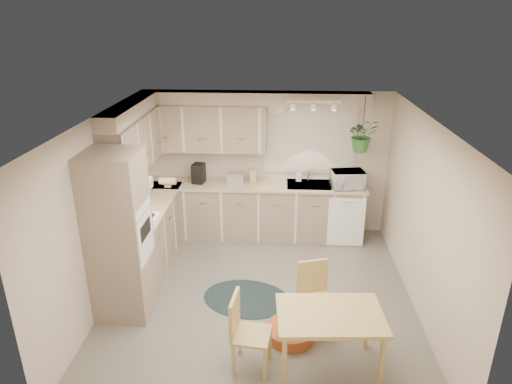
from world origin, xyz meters
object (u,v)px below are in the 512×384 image
(braided_rug, at_px, (246,298))
(microwave, at_px, (348,177))
(chair_back, at_px, (317,299))
(dining_table, at_px, (328,340))
(chair_left, at_px, (252,333))
(pet_bed, at_px, (290,332))

(braided_rug, height_order, microwave, microwave)
(chair_back, xyz_separation_m, microwave, (0.61, 2.32, 0.69))
(dining_table, distance_m, chair_left, 0.81)
(dining_table, relative_size, braided_rug, 0.93)
(chair_left, xyz_separation_m, pet_bed, (0.42, 0.49, -0.36))
(microwave, bearing_deg, braided_rug, -138.87)
(chair_left, relative_size, microwave, 1.70)
(braided_rug, xyz_separation_m, microwave, (1.48, 1.76, 1.11))
(dining_table, bearing_deg, chair_left, -177.45)
(pet_bed, height_order, microwave, microwave)
(chair_back, bearing_deg, chair_left, 25.88)
(dining_table, bearing_deg, chair_back, 97.72)
(chair_back, bearing_deg, braided_rug, -49.36)
(dining_table, height_order, microwave, microwave)
(chair_left, bearing_deg, dining_table, 99.47)
(chair_left, bearing_deg, pet_bed, 146.68)
(dining_table, xyz_separation_m, chair_left, (-0.80, -0.04, 0.09))
(dining_table, distance_m, chair_back, 0.63)
(braided_rug, bearing_deg, chair_left, -82.81)
(dining_table, distance_m, pet_bed, 0.66)
(chair_left, relative_size, braided_rug, 0.74)
(chair_back, distance_m, pet_bed, 0.49)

